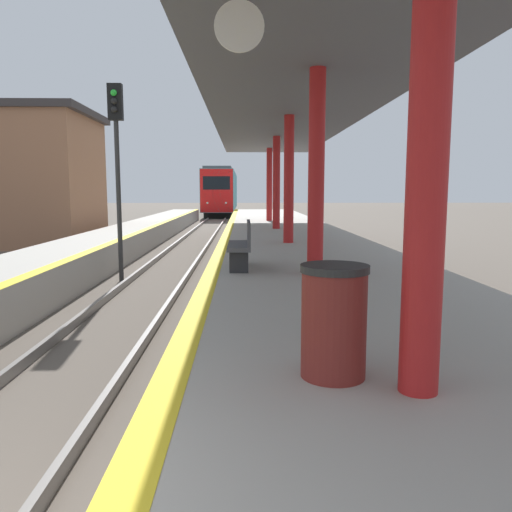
{
  "coord_description": "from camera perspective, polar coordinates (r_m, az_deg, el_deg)",
  "views": [
    {
      "loc": [
        2.25,
        -1.84,
        2.37
      ],
      "look_at": [
        2.83,
        21.43,
        -0.67
      ],
      "focal_mm": 35.0,
      "sensor_mm": 36.0,
      "label": 1
    }
  ],
  "objects": [
    {
      "name": "train",
      "position": [
        52.57,
        -3.91,
        7.32
      ],
      "size": [
        2.82,
        21.34,
        4.48
      ],
      "color": "black",
      "rests_on": "ground"
    },
    {
      "name": "signal_mid",
      "position": [
        13.52,
        -15.63,
        11.97
      ],
      "size": [
        0.36,
        0.31,
        5.05
      ],
      "color": "#2D2D2D",
      "rests_on": "ground"
    },
    {
      "name": "station_canopy",
      "position": [
        14.85,
        3.83,
        15.72
      ],
      "size": [
        4.54,
        27.61,
        3.87
      ],
      "color": "red",
      "rests_on": "platform_right"
    },
    {
      "name": "trash_bin",
      "position": [
        4.13,
        8.87,
        -7.33
      ],
      "size": [
        0.56,
        0.56,
        0.93
      ],
      "color": "maroon",
      "rests_on": "platform_right"
    },
    {
      "name": "bench",
      "position": [
        9.81,
        -1.56,
        1.42
      ],
      "size": [
        0.44,
        1.52,
        0.92
      ],
      "color": "#4C4C51",
      "rests_on": "platform_right"
    }
  ]
}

